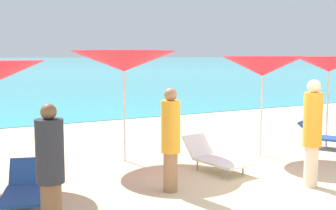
% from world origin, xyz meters
% --- Properties ---
extents(ground_plane, '(50.00, 100.00, 0.30)m').
position_xyz_m(ground_plane, '(0.00, 10.00, -0.15)').
color(ground_plane, beige).
extents(umbrella_2, '(2.33, 2.33, 2.39)m').
position_xyz_m(umbrella_2, '(-1.38, 3.37, 2.16)').
color(umbrella_2, silver).
rests_on(umbrella_2, ground_plane).
extents(umbrella_3, '(1.83, 1.83, 2.27)m').
position_xyz_m(umbrella_3, '(1.55, 2.35, 2.04)').
color(umbrella_3, silver).
rests_on(umbrella_3, ground_plane).
extents(umbrella_4, '(1.88, 1.88, 2.26)m').
position_xyz_m(umbrella_4, '(4.39, 2.94, 2.05)').
color(umbrella_4, silver).
rests_on(umbrella_4, ground_plane).
extents(lounge_chair_0, '(1.20, 1.68, 0.64)m').
position_xyz_m(lounge_chair_0, '(3.53, 2.02, 0.31)').
color(lounge_chair_0, '#1E478C').
rests_on(lounge_chair_0, ground_plane).
extents(lounge_chair_1, '(0.78, 1.50, 0.64)m').
position_xyz_m(lounge_chair_1, '(-0.14, 1.79, 0.28)').
color(lounge_chair_1, white).
rests_on(lounge_chair_1, ground_plane).
extents(lounge_chair_3, '(0.99, 1.44, 0.59)m').
position_xyz_m(lounge_chair_3, '(-3.81, 1.62, 0.25)').
color(lounge_chair_3, '#1E478C').
rests_on(lounge_chair_3, ground_plane).
extents(beachgoer_0, '(0.32, 0.32, 1.88)m').
position_xyz_m(beachgoer_0, '(0.74, 0.10, 1.01)').
color(beachgoer_0, beige).
rests_on(beachgoer_0, ground_plane).
extents(beachgoer_1, '(0.32, 0.32, 1.75)m').
position_xyz_m(beachgoer_1, '(-1.54, 1.04, 0.93)').
color(beachgoer_1, '#A3704C').
rests_on(beachgoer_1, ground_plane).
extents(beachgoer_3, '(0.36, 0.36, 1.68)m').
position_xyz_m(beachgoer_3, '(-3.70, 0.38, 0.88)').
color(beachgoer_3, brown).
rests_on(beachgoer_3, ground_plane).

